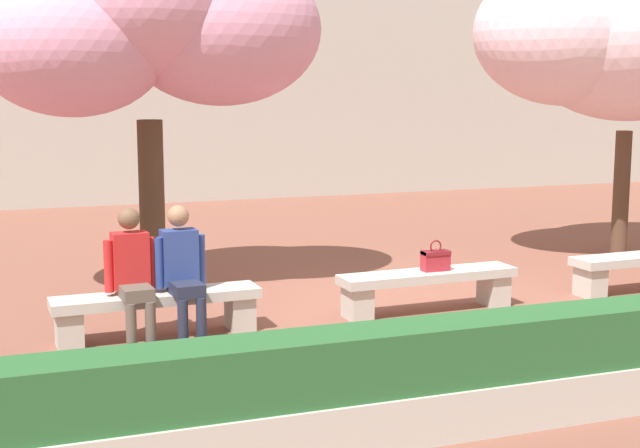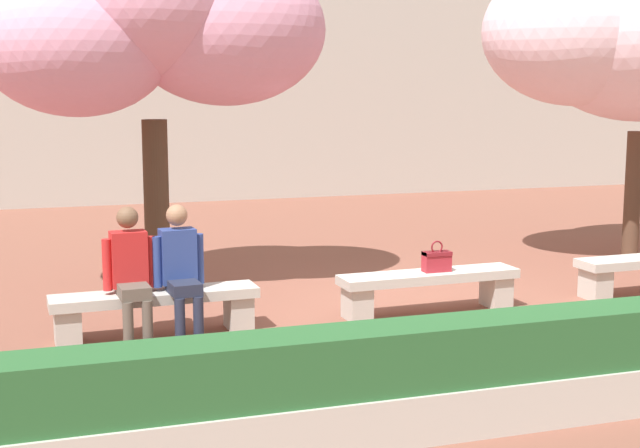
% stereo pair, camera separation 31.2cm
% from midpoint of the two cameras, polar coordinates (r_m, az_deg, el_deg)
% --- Properties ---
extents(ground_plane, '(100.00, 100.00, 0.00)m').
position_cam_midpoint_polar(ground_plane, '(9.79, 5.98, -5.60)').
color(ground_plane, brown).
extents(stone_bench_west_end, '(2.02, 0.48, 0.45)m').
position_cam_midpoint_polar(stone_bench_west_end, '(8.85, -11.38, -5.22)').
color(stone_bench_west_end, '#BCB7AD').
rests_on(stone_bench_west_end, ground).
extents(stone_bench_near_west, '(2.02, 0.48, 0.45)m').
position_cam_midpoint_polar(stone_bench_near_west, '(9.72, 6.01, -3.83)').
color(stone_bench_near_west, '#BCB7AD').
rests_on(stone_bench_near_west, ground).
extents(person_seated_left, '(0.51, 0.70, 1.29)m').
position_cam_midpoint_polar(person_seated_left, '(8.69, -12.92, -2.91)').
color(person_seated_left, black).
rests_on(person_seated_left, ground).
extents(person_seated_right, '(0.51, 0.70, 1.29)m').
position_cam_midpoint_polar(person_seated_right, '(8.75, -9.83, -2.72)').
color(person_seated_right, black).
rests_on(person_seated_right, ground).
extents(handbag, '(0.30, 0.15, 0.34)m').
position_cam_midpoint_polar(handbag, '(9.69, 6.49, -2.24)').
color(handbag, '#A3232D').
rests_on(handbag, stone_bench_near_west).
extents(cherry_tree_main, '(3.98, 2.39, 4.19)m').
position_cam_midpoint_polar(cherry_tree_main, '(10.62, -11.47, 12.31)').
color(cherry_tree_main, '#473323').
rests_on(cherry_tree_main, ground).
extents(cherry_tree_secondary, '(4.60, 3.09, 4.25)m').
position_cam_midpoint_polar(cherry_tree_secondary, '(13.33, 18.88, 10.88)').
color(cherry_tree_secondary, '#513828').
rests_on(cherry_tree_secondary, ground).
extents(planter_hedge_foreground, '(12.78, 0.50, 0.80)m').
position_cam_midpoint_polar(planter_hedge_foreground, '(7.16, 17.03, -8.16)').
color(planter_hedge_foreground, '#BCB7AD').
rests_on(planter_hedge_foreground, ground).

